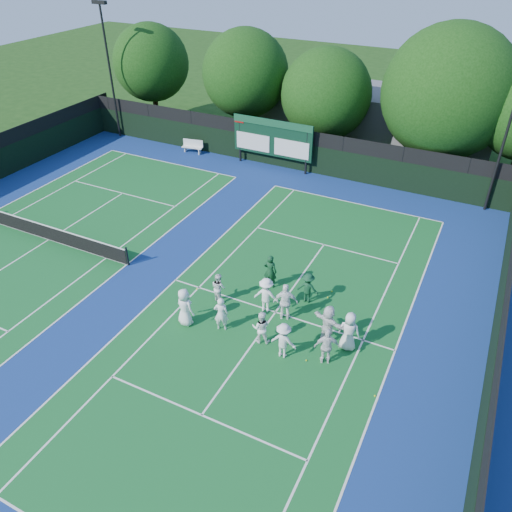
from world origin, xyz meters
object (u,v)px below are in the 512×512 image
at_px(scoreboard, 272,138).
at_px(coach_left, 270,271).
at_px(tennis_net, 47,232).
at_px(bench, 193,146).

relative_size(scoreboard, coach_left, 3.34).
bearing_deg(scoreboard, coach_left, -65.30).
xyz_separation_m(tennis_net, bench, (0.38, 14.37, 0.05)).
distance_m(scoreboard, bench, 6.81).
height_order(bench, coach_left, coach_left).
xyz_separation_m(tennis_net, coach_left, (12.93, 1.66, 0.40)).
relative_size(bench, coach_left, 0.92).
bearing_deg(scoreboard, tennis_net, -115.60).
bearing_deg(bench, tennis_net, -91.51).
distance_m(bench, coach_left, 17.87).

